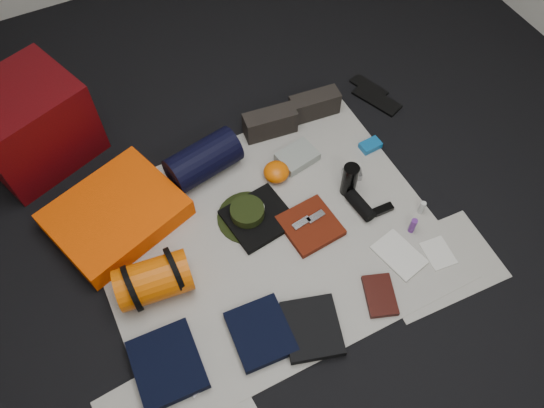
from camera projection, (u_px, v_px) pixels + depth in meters
name	position (u px, v px, depth m)	size (l,w,h in m)	color
floor	(268.00, 238.00, 2.61)	(4.50, 4.50, 0.02)	black
newspaper_mat	(268.00, 236.00, 2.60)	(1.60, 1.30, 0.01)	beige
newspaper_sheet_front_right	(436.00, 264.00, 2.52)	(0.58, 0.40, 0.00)	beige
red_cabinet	(30.00, 125.00, 2.70)	(0.54, 0.45, 0.45)	#4F0509
sleeping_pad	(116.00, 214.00, 2.60)	(0.60, 0.49, 0.11)	#FA4D02
stuff_sack	(154.00, 280.00, 2.37)	(0.19, 0.19, 0.33)	#D65503
sack_strap_left	(132.00, 288.00, 2.33)	(0.22, 0.22, 0.03)	black
sack_strap_right	(174.00, 270.00, 2.38)	(0.22, 0.22, 0.03)	black
navy_duffel	(203.00, 160.00, 2.73)	(0.20, 0.20, 0.38)	black
boonie_brim	(248.00, 217.00, 2.65)	(0.31, 0.31, 0.01)	black
boonie_crown	(247.00, 213.00, 2.62)	(0.17, 0.17, 0.07)	black
hiking_boot_left	(270.00, 123.00, 2.90)	(0.29, 0.11, 0.14)	black
hiking_boot_right	(315.00, 105.00, 2.98)	(0.28, 0.10, 0.14)	black
flip_flop_left	(369.00, 87.00, 3.15)	(0.09, 0.23, 0.01)	black
flip_flop_right	(377.00, 100.00, 3.09)	(0.11, 0.29, 0.02)	black
trousers_navy_a	(167.00, 365.00, 2.24)	(0.28, 0.32, 0.05)	black
trousers_navy_b	(261.00, 333.00, 2.31)	(0.25, 0.28, 0.04)	black
trousers_charcoal	(312.00, 328.00, 2.32)	(0.24, 0.28, 0.04)	black
black_tshirt	(259.00, 218.00, 2.64)	(0.30, 0.28, 0.03)	black
red_shirt	(310.00, 226.00, 2.61)	(0.26, 0.26, 0.03)	#581809
orange_stuff_sack	(276.00, 172.00, 2.76)	(0.14, 0.14, 0.09)	#D65503
first_aid_pouch	(297.00, 157.00, 2.83)	(0.20, 0.15, 0.05)	gray
water_bottle	(349.00, 180.00, 2.66)	(0.08, 0.08, 0.20)	black
speaker	(360.00, 205.00, 2.66)	(0.07, 0.07, 0.17)	black
compact_camera	(352.00, 174.00, 2.78)	(0.10, 0.06, 0.04)	#A6A7AB
cyan_case	(370.00, 145.00, 2.89)	(0.11, 0.07, 0.04)	#0F5895
toiletry_purple	(413.00, 226.00, 2.58)	(0.03, 0.03, 0.09)	#5C277F
toiletry_clear	(422.00, 208.00, 2.64)	(0.03, 0.03, 0.08)	#B8BCB7
paperback_book	(380.00, 295.00, 2.42)	(0.13, 0.20, 0.03)	black
map_booklet	(399.00, 255.00, 2.54)	(0.16, 0.24, 0.01)	beige
map_printout	(438.00, 253.00, 2.55)	(0.12, 0.16, 0.01)	beige
sunglasses	(383.00, 209.00, 2.67)	(0.10, 0.04, 0.03)	black
key_cluster	(194.00, 384.00, 2.21)	(0.08, 0.08, 0.01)	#A6A7AB
tape_roll	(259.00, 208.00, 2.63)	(0.05, 0.05, 0.04)	silver
energy_bar_a	(301.00, 223.00, 2.59)	(0.10, 0.04, 0.01)	#A6A7AB
energy_bar_b	(316.00, 217.00, 2.61)	(0.10, 0.04, 0.01)	#A6A7AB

